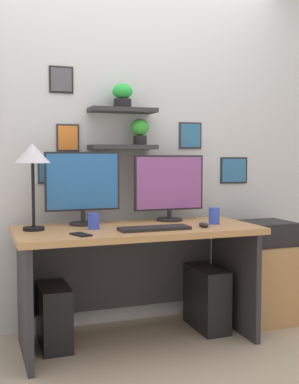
{
  "coord_description": "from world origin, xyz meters",
  "views": [
    {
      "loc": [
        -0.97,
        -2.92,
        1.2
      ],
      "look_at": [
        0.1,
        0.05,
        0.97
      ],
      "focal_mm": 45.59,
      "sensor_mm": 36.0,
      "label": 1
    }
  ],
  "objects_px": {
    "desk_lamp": "(33,159)",
    "drawer_cabinet": "(264,281)",
    "water_cup": "(214,216)",
    "keyboard": "(154,228)",
    "computer_tower_left": "(54,315)",
    "computer_tower_right": "(207,298)",
    "monitor_right": "(169,186)",
    "pen_cup": "(94,221)",
    "desk": "(135,258)",
    "computer_mouse": "(204,225)",
    "cell_phone": "(81,235)",
    "monitor_left": "(83,186)",
    "printer": "(265,233)"
  },
  "relations": [
    {
      "from": "desk_lamp",
      "to": "computer_tower_left",
      "type": "bearing_deg",
      "value": 18.66
    },
    {
      "from": "drawer_cabinet",
      "to": "computer_mouse",
      "type": "bearing_deg",
      "value": -156.18
    },
    {
      "from": "water_cup",
      "to": "computer_tower_right",
      "type": "relative_size",
      "value": 0.26
    },
    {
      "from": "keyboard",
      "to": "desk_lamp",
      "type": "xyz_separation_m",
      "value": [
        -0.7,
        0.23,
        0.42
      ]
    },
    {
      "from": "monitor_right",
      "to": "desk_lamp",
      "type": "distance_m",
      "value": 0.97
    },
    {
      "from": "monitor_right",
      "to": "keyboard",
      "type": "distance_m",
      "value": 0.5
    },
    {
      "from": "printer",
      "to": "computer_mouse",
      "type": "bearing_deg",
      "value": -156.18
    },
    {
      "from": "monitor_left",
      "to": "monitor_right",
      "type": "distance_m",
      "value": 0.61
    },
    {
      "from": "monitor_right",
      "to": "computer_tower_right",
      "type": "distance_m",
      "value": 0.82
    },
    {
      "from": "desk_lamp",
      "to": "drawer_cabinet",
      "type": "distance_m",
      "value": 1.9
    },
    {
      "from": "desk_lamp",
      "to": "pen_cup",
      "type": "bearing_deg",
      "value": -13.29
    },
    {
      "from": "monitor_right",
      "to": "pen_cup",
      "type": "xyz_separation_m",
      "value": [
        -0.59,
        -0.22,
        -0.19
      ]
    },
    {
      "from": "keyboard",
      "to": "drawer_cabinet",
      "type": "relative_size",
      "value": 0.8
    },
    {
      "from": "desk_lamp",
      "to": "water_cup",
      "type": "height_order",
      "value": "desk_lamp"
    },
    {
      "from": "desk",
      "to": "computer_tower_left",
      "type": "bearing_deg",
      "value": 172.77
    },
    {
      "from": "desk_lamp",
      "to": "monitor_left",
      "type": "bearing_deg",
      "value": 22.5
    },
    {
      "from": "computer_mouse",
      "to": "computer_tower_left",
      "type": "xyz_separation_m",
      "value": [
        -0.91,
        0.27,
        -0.57
      ]
    },
    {
      "from": "drawer_cabinet",
      "to": "computer_tower_right",
      "type": "distance_m",
      "value": 0.51
    },
    {
      "from": "drawer_cabinet",
      "to": "computer_tower_right",
      "type": "bearing_deg",
      "value": -173.84
    },
    {
      "from": "computer_tower_right",
      "to": "keyboard",
      "type": "bearing_deg",
      "value": -154.31
    },
    {
      "from": "desk_lamp",
      "to": "water_cup",
      "type": "bearing_deg",
      "value": -6.0
    },
    {
      "from": "pen_cup",
      "to": "computer_tower_right",
      "type": "relative_size",
      "value": 0.23
    },
    {
      "from": "keyboard",
      "to": "monitor_right",
      "type": "bearing_deg",
      "value": 56.39
    },
    {
      "from": "computer_mouse",
      "to": "computer_tower_left",
      "type": "distance_m",
      "value": 1.11
    },
    {
      "from": "monitor_left",
      "to": "printer",
      "type": "bearing_deg",
      "value": -3.89
    },
    {
      "from": "monitor_right",
      "to": "drawer_cabinet",
      "type": "xyz_separation_m",
      "value": [
        0.73,
        -0.09,
        -0.72
      ]
    },
    {
      "from": "printer",
      "to": "pen_cup",
      "type": "bearing_deg",
      "value": -174.32
    },
    {
      "from": "computer_tower_left",
      "to": "monitor_right",
      "type": "bearing_deg",
      "value": 6.77
    },
    {
      "from": "desk",
      "to": "computer_mouse",
      "type": "relative_size",
      "value": 17.07
    },
    {
      "from": "keyboard",
      "to": "computer_mouse",
      "type": "relative_size",
      "value": 4.89
    },
    {
      "from": "keyboard",
      "to": "computer_tower_right",
      "type": "xyz_separation_m",
      "value": [
        0.47,
        0.23,
        -0.55
      ]
    },
    {
      "from": "computer_tower_left",
      "to": "computer_tower_right",
      "type": "xyz_separation_m",
      "value": [
        1.05,
        -0.05,
        0.02
      ]
    },
    {
      "from": "computer_mouse",
      "to": "cell_phone",
      "type": "distance_m",
      "value": 0.8
    },
    {
      "from": "desk",
      "to": "desk_lamp",
      "type": "height_order",
      "value": "desk_lamp"
    },
    {
      "from": "desk",
      "to": "monitor_left",
      "type": "xyz_separation_m",
      "value": [
        -0.31,
        0.16,
        0.47
      ]
    },
    {
      "from": "computer_mouse",
      "to": "desk_lamp",
      "type": "xyz_separation_m",
      "value": [
        -1.03,
        0.23,
        0.42
      ]
    },
    {
      "from": "cell_phone",
      "to": "pen_cup",
      "type": "bearing_deg",
      "value": 38.41
    },
    {
      "from": "cell_phone",
      "to": "computer_tower_left",
      "type": "bearing_deg",
      "value": 88.95
    },
    {
      "from": "water_cup",
      "to": "keyboard",
      "type": "bearing_deg",
      "value": -166.44
    },
    {
      "from": "pen_cup",
      "to": "computer_tower_left",
      "type": "distance_m",
      "value": 0.66
    },
    {
      "from": "desk",
      "to": "water_cup",
      "type": "relative_size",
      "value": 13.97
    },
    {
      "from": "cell_phone",
      "to": "pen_cup",
      "type": "relative_size",
      "value": 1.4
    },
    {
      "from": "monitor_left",
      "to": "pen_cup",
      "type": "bearing_deg",
      "value": -84.53
    },
    {
      "from": "desk",
      "to": "pen_cup",
      "type": "relative_size",
      "value": 15.36
    },
    {
      "from": "computer_mouse",
      "to": "computer_tower_right",
      "type": "xyz_separation_m",
      "value": [
        0.14,
        0.23,
        -0.55
      ]
    },
    {
      "from": "cell_phone",
      "to": "water_cup",
      "type": "bearing_deg",
      "value": -9.98
    },
    {
      "from": "water_cup",
      "to": "drawer_cabinet",
      "type": "bearing_deg",
      "value": 18.45
    },
    {
      "from": "drawer_cabinet",
      "to": "desk_lamp",
      "type": "bearing_deg",
      "value": -178.38
    },
    {
      "from": "monitor_left",
      "to": "printer",
      "type": "relative_size",
      "value": 1.3
    },
    {
      "from": "drawer_cabinet",
      "to": "computer_tower_left",
      "type": "bearing_deg",
      "value": -179.74
    }
  ]
}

